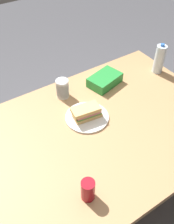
% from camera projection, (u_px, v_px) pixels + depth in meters
% --- Properties ---
extents(ground_plane, '(8.00, 8.00, 0.00)m').
position_uv_depth(ground_plane, '(90.00, 194.00, 2.02)').
color(ground_plane, '#4C4C51').
extents(dining_table, '(1.71, 1.07, 0.73)m').
position_uv_depth(dining_table, '(90.00, 141.00, 1.56)').
color(dining_table, tan).
rests_on(dining_table, ground_plane).
extents(paper_plate, '(0.27, 0.27, 0.01)m').
position_uv_depth(paper_plate, '(87.00, 117.00, 1.59)').
color(paper_plate, white).
rests_on(paper_plate, dining_table).
extents(sandwich, '(0.19, 0.12, 0.08)m').
position_uv_depth(sandwich, '(87.00, 112.00, 1.56)').
color(sandwich, '#DBB26B').
rests_on(sandwich, paper_plate).
extents(soda_can_red, '(0.07, 0.07, 0.12)m').
position_uv_depth(soda_can_red, '(88.00, 190.00, 1.18)').
color(soda_can_red, maroon).
rests_on(soda_can_red, dining_table).
extents(chip_bag, '(0.26, 0.20, 0.07)m').
position_uv_depth(chip_bag, '(105.00, 80.00, 1.81)').
color(chip_bag, '#268C38').
rests_on(chip_bag, dining_table).
extents(water_bottle_tall, '(0.07, 0.07, 0.23)m').
position_uv_depth(water_bottle_tall, '(159.00, 59.00, 1.87)').
color(water_bottle_tall, silver).
rests_on(water_bottle_tall, dining_table).
extents(plastic_cup_stack, '(0.08, 0.08, 0.13)m').
position_uv_depth(plastic_cup_stack, '(63.00, 89.00, 1.70)').
color(plastic_cup_stack, silver).
rests_on(plastic_cup_stack, dining_table).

